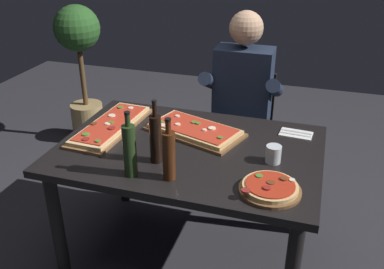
{
  "coord_description": "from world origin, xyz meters",
  "views": [
    {
      "loc": [
        0.62,
        -1.92,
        1.83
      ],
      "look_at": [
        0.0,
        0.05,
        0.79
      ],
      "focal_mm": 39.86,
      "sensor_mm": 36.0,
      "label": 1
    }
  ],
  "objects_px": {
    "potted_plant_corner": "(81,62)",
    "pizza_round_far": "(270,188)",
    "seated_diner": "(241,100)",
    "pizza_rectangular_front": "(195,130)",
    "diner_chair": "(243,127)",
    "tumbler_near_camera": "(273,154)",
    "oil_bottle_amber": "(169,155)",
    "dining_table": "(189,162)",
    "pizza_rectangular_left": "(111,126)",
    "vinegar_bottle_green": "(130,150)",
    "wine_bottle_dark": "(156,138)"
  },
  "relations": [
    {
      "from": "pizza_round_far",
      "to": "seated_diner",
      "type": "distance_m",
      "value": 1.09
    },
    {
      "from": "seated_diner",
      "to": "diner_chair",
      "type": "bearing_deg",
      "value": 90.0
    },
    {
      "from": "diner_chair",
      "to": "pizza_rectangular_left",
      "type": "bearing_deg",
      "value": -129.31
    },
    {
      "from": "seated_diner",
      "to": "potted_plant_corner",
      "type": "height_order",
      "value": "seated_diner"
    },
    {
      "from": "pizza_round_far",
      "to": "oil_bottle_amber",
      "type": "relative_size",
      "value": 0.9
    },
    {
      "from": "pizza_rectangular_left",
      "to": "oil_bottle_amber",
      "type": "height_order",
      "value": "oil_bottle_amber"
    },
    {
      "from": "pizza_rectangular_front",
      "to": "seated_diner",
      "type": "xyz_separation_m",
      "value": [
        0.15,
        0.57,
        -0.02
      ]
    },
    {
      "from": "pizza_round_far",
      "to": "potted_plant_corner",
      "type": "height_order",
      "value": "potted_plant_corner"
    },
    {
      "from": "vinegar_bottle_green",
      "to": "tumbler_near_camera",
      "type": "distance_m",
      "value": 0.72
    },
    {
      "from": "pizza_rectangular_left",
      "to": "seated_diner",
      "type": "xyz_separation_m",
      "value": [
        0.64,
        0.66,
        -0.02
      ]
    },
    {
      "from": "pizza_rectangular_front",
      "to": "diner_chair",
      "type": "relative_size",
      "value": 0.69
    },
    {
      "from": "dining_table",
      "to": "diner_chair",
      "type": "height_order",
      "value": "diner_chair"
    },
    {
      "from": "tumbler_near_camera",
      "to": "pizza_rectangular_left",
      "type": "bearing_deg",
      "value": 173.84
    },
    {
      "from": "dining_table",
      "to": "pizza_round_far",
      "type": "distance_m",
      "value": 0.57
    },
    {
      "from": "tumbler_near_camera",
      "to": "seated_diner",
      "type": "bearing_deg",
      "value": 112.67
    },
    {
      "from": "oil_bottle_amber",
      "to": "diner_chair",
      "type": "height_order",
      "value": "oil_bottle_amber"
    },
    {
      "from": "dining_table",
      "to": "pizza_round_far",
      "type": "height_order",
      "value": "pizza_round_far"
    },
    {
      "from": "potted_plant_corner",
      "to": "oil_bottle_amber",
      "type": "bearing_deg",
      "value": -47.85
    },
    {
      "from": "dining_table",
      "to": "oil_bottle_amber",
      "type": "height_order",
      "value": "oil_bottle_amber"
    },
    {
      "from": "pizza_rectangular_front",
      "to": "wine_bottle_dark",
      "type": "relative_size",
      "value": 1.81
    },
    {
      "from": "pizza_rectangular_front",
      "to": "diner_chair",
      "type": "distance_m",
      "value": 0.76
    },
    {
      "from": "pizza_round_far",
      "to": "wine_bottle_dark",
      "type": "height_order",
      "value": "wine_bottle_dark"
    },
    {
      "from": "pizza_round_far",
      "to": "diner_chair",
      "type": "relative_size",
      "value": 0.32
    },
    {
      "from": "pizza_round_far",
      "to": "oil_bottle_amber",
      "type": "bearing_deg",
      "value": -176.35
    },
    {
      "from": "oil_bottle_amber",
      "to": "vinegar_bottle_green",
      "type": "relative_size",
      "value": 0.95
    },
    {
      "from": "pizza_rectangular_front",
      "to": "tumbler_near_camera",
      "type": "xyz_separation_m",
      "value": [
        0.47,
        -0.2,
        0.03
      ]
    },
    {
      "from": "potted_plant_corner",
      "to": "pizza_round_far",
      "type": "bearing_deg",
      "value": -38.89
    },
    {
      "from": "tumbler_near_camera",
      "to": "potted_plant_corner",
      "type": "bearing_deg",
      "value": 146.25
    },
    {
      "from": "tumbler_near_camera",
      "to": "diner_chair",
      "type": "distance_m",
      "value": 0.99
    },
    {
      "from": "vinegar_bottle_green",
      "to": "diner_chair",
      "type": "xyz_separation_m",
      "value": [
        0.31,
        1.21,
        -0.39
      ]
    },
    {
      "from": "pizza_round_far",
      "to": "tumbler_near_camera",
      "type": "bearing_deg",
      "value": 94.98
    },
    {
      "from": "dining_table",
      "to": "pizza_rectangular_front",
      "type": "distance_m",
      "value": 0.2
    },
    {
      "from": "pizza_rectangular_left",
      "to": "pizza_round_far",
      "type": "relative_size",
      "value": 2.29
    },
    {
      "from": "dining_table",
      "to": "tumbler_near_camera",
      "type": "height_order",
      "value": "tumbler_near_camera"
    },
    {
      "from": "wine_bottle_dark",
      "to": "vinegar_bottle_green",
      "type": "height_order",
      "value": "wine_bottle_dark"
    },
    {
      "from": "wine_bottle_dark",
      "to": "vinegar_bottle_green",
      "type": "xyz_separation_m",
      "value": [
        -0.07,
        -0.16,
        0.0
      ]
    },
    {
      "from": "pizza_rectangular_left",
      "to": "wine_bottle_dark",
      "type": "bearing_deg",
      "value": -34.56
    },
    {
      "from": "pizza_rectangular_left",
      "to": "pizza_round_far",
      "type": "bearing_deg",
      "value": -20.85
    },
    {
      "from": "vinegar_bottle_green",
      "to": "tumbler_near_camera",
      "type": "xyz_separation_m",
      "value": [
        0.63,
        0.32,
        -0.09
      ]
    },
    {
      "from": "pizza_rectangular_left",
      "to": "oil_bottle_amber",
      "type": "xyz_separation_m",
      "value": [
        0.51,
        -0.4,
        0.11
      ]
    },
    {
      "from": "pizza_rectangular_left",
      "to": "vinegar_bottle_green",
      "type": "relative_size",
      "value": 1.95
    },
    {
      "from": "vinegar_bottle_green",
      "to": "diner_chair",
      "type": "relative_size",
      "value": 0.38
    },
    {
      "from": "pizza_rectangular_front",
      "to": "wine_bottle_dark",
      "type": "bearing_deg",
      "value": -104.02
    },
    {
      "from": "pizza_round_far",
      "to": "diner_chair",
      "type": "height_order",
      "value": "diner_chair"
    },
    {
      "from": "pizza_rectangular_left",
      "to": "vinegar_bottle_green",
      "type": "distance_m",
      "value": 0.55
    },
    {
      "from": "pizza_round_far",
      "to": "tumbler_near_camera",
      "type": "relative_size",
      "value": 3.12
    },
    {
      "from": "vinegar_bottle_green",
      "to": "seated_diner",
      "type": "relative_size",
      "value": 0.25
    },
    {
      "from": "tumbler_near_camera",
      "to": "vinegar_bottle_green",
      "type": "bearing_deg",
      "value": -152.8
    },
    {
      "from": "oil_bottle_amber",
      "to": "diner_chair",
      "type": "xyz_separation_m",
      "value": [
        0.13,
        1.18,
        -0.38
      ]
    },
    {
      "from": "wine_bottle_dark",
      "to": "oil_bottle_amber",
      "type": "height_order",
      "value": "wine_bottle_dark"
    }
  ]
}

